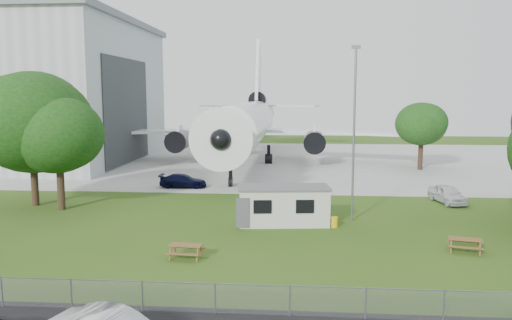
# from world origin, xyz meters

# --- Properties ---
(ground) EXTENTS (160.00, 160.00, 0.00)m
(ground) POSITION_xyz_m (0.00, 0.00, 0.00)
(ground) COLOR #41611D
(concrete_apron) EXTENTS (120.00, 46.00, 0.03)m
(concrete_apron) POSITION_xyz_m (0.00, 38.00, 0.01)
(concrete_apron) COLOR #B7B7B2
(concrete_apron) RESTS_ON ground
(airliner) EXTENTS (46.36, 47.73, 17.69)m
(airliner) POSITION_xyz_m (-2.00, 35.86, 5.27)
(airliner) COLOR white
(airliner) RESTS_ON ground
(site_cabin) EXTENTS (6.88, 3.35, 2.62)m
(site_cabin) POSITION_xyz_m (3.44, 4.90, 1.31)
(site_cabin) COLOR beige
(site_cabin) RESTS_ON ground
(picnic_west) EXTENTS (1.92, 1.64, 0.76)m
(picnic_west) POSITION_xyz_m (-1.70, -2.75, 0.00)
(picnic_west) COLOR brown
(picnic_west) RESTS_ON ground
(picnic_east) EXTENTS (2.09, 1.87, 0.76)m
(picnic_east) POSITION_xyz_m (13.79, -0.39, 0.00)
(picnic_east) COLOR brown
(picnic_east) RESTS_ON ground
(fence) EXTENTS (58.00, 0.04, 1.30)m
(fence) POSITION_xyz_m (0.00, -9.50, 0.00)
(fence) COLOR gray
(fence) RESTS_ON ground
(lamp_mast) EXTENTS (0.16, 0.16, 12.00)m
(lamp_mast) POSITION_xyz_m (8.20, 6.20, 6.00)
(lamp_mast) COLOR slate
(lamp_mast) RESTS_ON ground
(tree_west_big) EXTENTS (9.42, 9.42, 11.64)m
(tree_west_big) POSITION_xyz_m (-16.52, 9.10, 6.92)
(tree_west_big) COLOR #382619
(tree_west_big) RESTS_ON ground
(tree_west_small) EXTENTS (7.12, 7.12, 9.35)m
(tree_west_small) POSITION_xyz_m (-13.76, 7.87, 5.78)
(tree_west_small) COLOR #382619
(tree_west_small) RESTS_ON ground
(tree_far_apron) EXTENTS (6.20, 6.20, 8.35)m
(tree_far_apron) POSITION_xyz_m (18.87, 30.90, 5.23)
(tree_far_apron) COLOR #382619
(tree_far_apron) RESTS_ON ground
(car_ne_hatch) EXTENTS (2.59, 4.54, 1.46)m
(car_ne_hatch) POSITION_xyz_m (16.63, 12.59, 0.73)
(car_ne_hatch) COLOR silver
(car_ne_hatch) RESTS_ON ground
(car_apron_van) EXTENTS (4.49, 1.92, 1.29)m
(car_apron_van) POSITION_xyz_m (-6.44, 17.57, 0.64)
(car_apron_van) COLOR black
(car_apron_van) RESTS_ON ground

